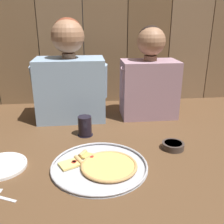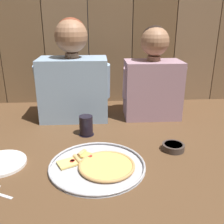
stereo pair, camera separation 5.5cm
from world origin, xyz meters
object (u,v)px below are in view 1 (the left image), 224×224
(pizza_tray, at_px, (102,166))
(dinner_plate, at_px, (1,166))
(drinking_glass, at_px, (85,126))
(diner_left, at_px, (70,76))
(dipping_bowl, at_px, (173,145))
(diner_right, at_px, (149,78))

(pizza_tray, xyz_separation_m, dinner_plate, (-0.43, 0.04, -0.00))
(drinking_glass, xyz_separation_m, diner_left, (-0.08, 0.26, 0.22))
(pizza_tray, xyz_separation_m, drinking_glass, (-0.07, 0.34, 0.04))
(diner_left, bearing_deg, dipping_bowl, -42.42)
(pizza_tray, relative_size, dinner_plate, 1.93)
(dinner_plate, relative_size, diner_right, 0.38)
(diner_left, bearing_deg, pizza_tray, -76.05)
(pizza_tray, height_order, dipping_bowl, dipping_bowl)
(pizza_tray, relative_size, dipping_bowl, 3.86)
(pizza_tray, distance_m, diner_left, 0.67)
(drinking_glass, bearing_deg, dipping_bowl, -25.25)
(diner_left, bearing_deg, drinking_glass, -73.06)
(diner_right, bearing_deg, diner_left, 179.91)
(dinner_plate, distance_m, diner_left, 0.68)
(pizza_tray, relative_size, diner_right, 0.74)
(dinner_plate, xyz_separation_m, drinking_glass, (0.36, 0.29, 0.04))
(drinking_glass, relative_size, diner_left, 0.18)
(pizza_tray, height_order, drinking_glass, drinking_glass)
(dinner_plate, bearing_deg, diner_right, 35.40)
(drinking_glass, relative_size, dipping_bowl, 1.00)
(dinner_plate, relative_size, drinking_glass, 2.00)
(drinking_glass, bearing_deg, pizza_tray, -78.46)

